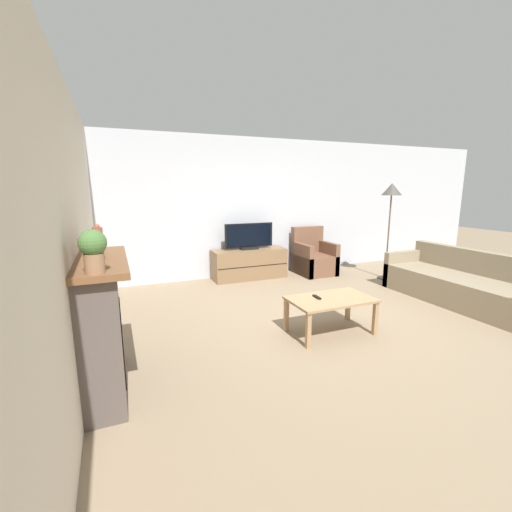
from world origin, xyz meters
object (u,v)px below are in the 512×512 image
mantel_vase_right (98,239)px  floor_lamp (391,195)px  mantel_vase_centre_left (96,247)px  coffee_table (331,303)px  remote (317,297)px  potted_plant (93,249)px  tv_stand (249,264)px  couch (464,286)px  mantel_vase_left (95,254)px  fireplace (102,325)px  tv (249,237)px  armchair (313,259)px  mantel_clock (98,248)px

mantel_vase_right → floor_lamp: size_ratio=0.14×
mantel_vase_right → floor_lamp: (4.98, 1.60, 0.32)m
mantel_vase_centre_left → coffee_table: 2.67m
mantel_vase_centre_left → mantel_vase_right: (0.00, 0.46, 0.00)m
remote → potted_plant: bearing=-157.6°
coffee_table → remote: size_ratio=6.64×
tv_stand → couch: (2.50, -2.64, -0.02)m
mantel_vase_left → mantel_vase_right: mantel_vase_right is taller
mantel_vase_left → remote: bearing=16.2°
remote → couch: size_ratio=0.06×
potted_plant → couch: potted_plant is taller
mantel_vase_centre_left → floor_lamp: (4.98, 2.06, 0.32)m
fireplace → coffee_table: bearing=5.3°
tv → coffee_table: size_ratio=0.96×
mantel_vase_left → couch: 5.18m
tv → remote: tv is taller
mantel_vase_left → potted_plant: 0.17m
mantel_vase_centre_left → potted_plant: size_ratio=0.81×
tv → floor_lamp: 2.79m
fireplace → armchair: (3.91, 2.86, -0.29)m
mantel_vase_left → mantel_vase_centre_left: size_ratio=0.93×
couch → floor_lamp: 2.08m
mantel_clock → remote: (2.34, 0.19, -0.79)m
tv → coffee_table: (-0.04, -2.77, -0.42)m
mantel_vase_right → armchair: mantel_vase_right is taller
tv_stand → tv: tv is taller
coffee_table → floor_lamp: size_ratio=0.55×
fireplace → mantel_vase_right: 0.78m
mantel_vase_right → couch: (5.02, 0.01, -1.02)m
potted_plant → tv: potted_plant is taller
mantel_vase_right → potted_plant: size_ratio=0.83×
tv_stand → remote: (-0.19, -2.70, 0.16)m
potted_plant → fireplace: bearing=91.8°
mantel_vase_left → coffee_table: size_ratio=0.23×
mantel_vase_left → armchair: mantel_vase_left is taller
tv_stand → coffee_table: size_ratio=1.42×
fireplace → remote: fireplace is taller
fireplace → armchair: size_ratio=1.29×
fireplace → coffee_table: size_ratio=1.21×
fireplace → armchair: bearing=36.2°
armchair → floor_lamp: floor_lamp is taller
armchair → couch: (1.13, -2.48, -0.03)m
mantel_vase_centre_left → floor_lamp: bearing=22.4°
floor_lamp → mantel_vase_right: bearing=-162.2°
mantel_clock → floor_lamp: bearing=20.3°
tv_stand → tv: bearing=-90.0°
fireplace → coffee_table: 2.52m
mantel_clock → tv_stand: (2.52, 2.89, -0.96)m
mantel_vase_left → floor_lamp: size_ratio=0.13×
potted_plant → coffee_table: (2.49, 0.75, -0.96)m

